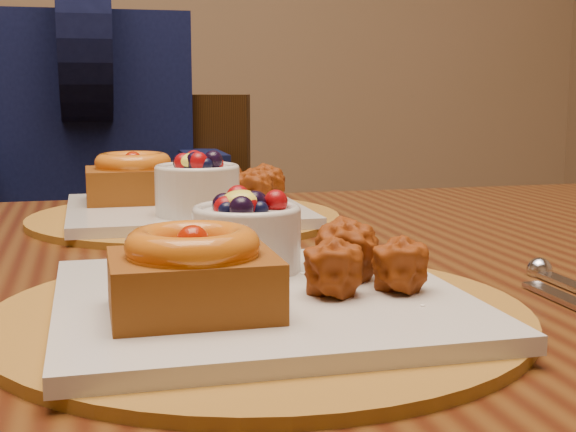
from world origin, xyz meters
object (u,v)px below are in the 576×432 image
Objects in this scene: diner at (87,107)px; chair_far at (130,300)px; dining_table at (214,334)px; place_setting_near at (255,286)px; place_setting_far at (182,199)px.

chair_far is at bearing -45.16° from diner.
diner is (-0.11, 0.95, 0.20)m from dining_table.
place_setting_near is at bearing -67.34° from diner.
place_setting_far is at bearing 90.89° from dining_table.
dining_table is 0.24m from place_setting_far.
place_setting_near is 1.18m from diner.
place_setting_far is (-0.00, 0.21, 0.10)m from dining_table.
chair_far is at bearing 93.68° from place_setting_far.
dining_table is at bearing 89.36° from place_setting_near.
place_setting_near is at bearing -64.77° from chair_far.
place_setting_far is at bearing 90.13° from place_setting_near.
chair_far is (-0.04, 1.04, -0.28)m from place_setting_near.
diner reaches higher than dining_table.
dining_table is 4.21× the size of place_setting_far.
chair_far is at bearing 92.21° from place_setting_near.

